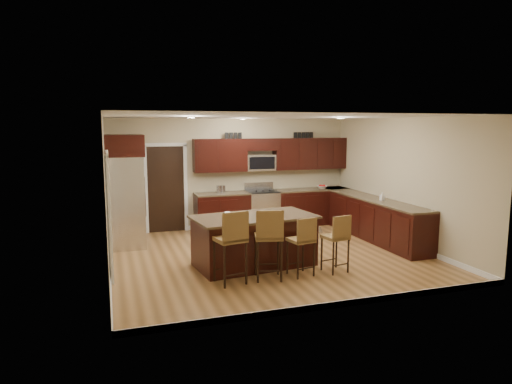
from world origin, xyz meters
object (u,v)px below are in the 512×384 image
object	(u,v)px
range	(262,209)
stool_mid	(269,236)
stool_left	(232,239)
island	(254,242)
stool_extra	(338,237)
stool_right	(303,240)
refrigerator	(125,190)

from	to	relation	value
range	stool_mid	xyz separation A→B (m)	(-1.18, -3.79, 0.27)
range	stool_left	world-z (taller)	stool_left
stool_left	stool_mid	world-z (taller)	stool_left
island	stool_extra	xyz separation A→B (m)	(1.24, -0.84, 0.21)
stool_left	stool_extra	bearing A→B (deg)	-11.42
stool_right	stool_extra	xyz separation A→B (m)	(0.65, 0.00, 0.00)
range	island	xyz separation A→B (m)	(-1.16, -2.94, -0.04)
stool_right	refrigerator	xyz separation A→B (m)	(-2.73, 2.98, 0.57)
stool_left	island	bearing A→B (deg)	40.91
stool_left	stool_right	xyz separation A→B (m)	(1.24, 0.01, -0.12)
stool_extra	stool_left	bearing A→B (deg)	169.84
island	stool_right	bearing A→B (deg)	-61.85
stool_left	refrigerator	distance (m)	3.37
range	stool_extra	bearing A→B (deg)	-88.76
stool_left	refrigerator	size ratio (longest dim) A/B	0.51
stool_mid	refrigerator	bearing A→B (deg)	138.74
stool_mid	stool_right	world-z (taller)	stool_mid
stool_right	stool_extra	distance (m)	0.65
stool_mid	island	bearing A→B (deg)	101.92
stool_extra	range	bearing A→B (deg)	80.75
stool_right	stool_extra	world-z (taller)	same
stool_left	stool_extra	world-z (taller)	stool_left
range	stool_right	bearing A→B (deg)	-98.55
island	stool_left	distance (m)	1.12
island	stool_mid	world-z (taller)	stool_mid
stool_mid	stool_extra	size ratio (longest dim) A/B	1.17
stool_left	stool_mid	size ratio (longest dim) A/B	1.01
refrigerator	stool_extra	world-z (taller)	refrigerator
stool_left	stool_extra	size ratio (longest dim) A/B	1.18
stool_left	stool_mid	xyz separation A→B (m)	(0.63, 0.00, -0.01)
stool_left	stool_mid	distance (m)	0.63
stool_mid	range	bearing A→B (deg)	86.12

